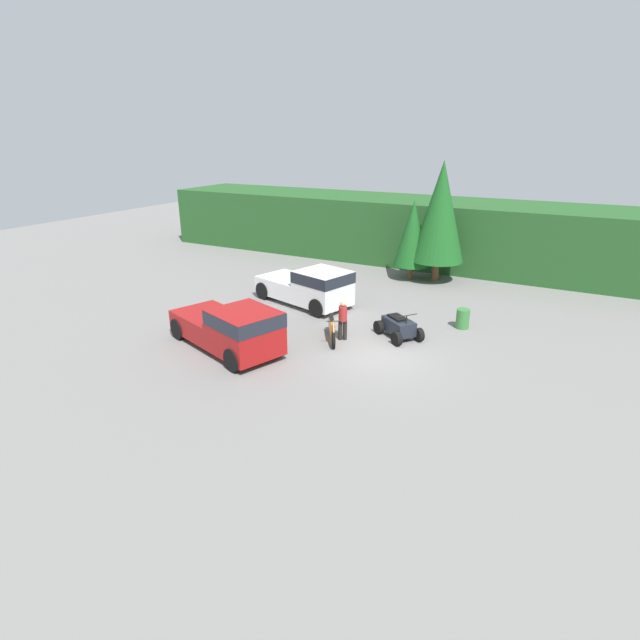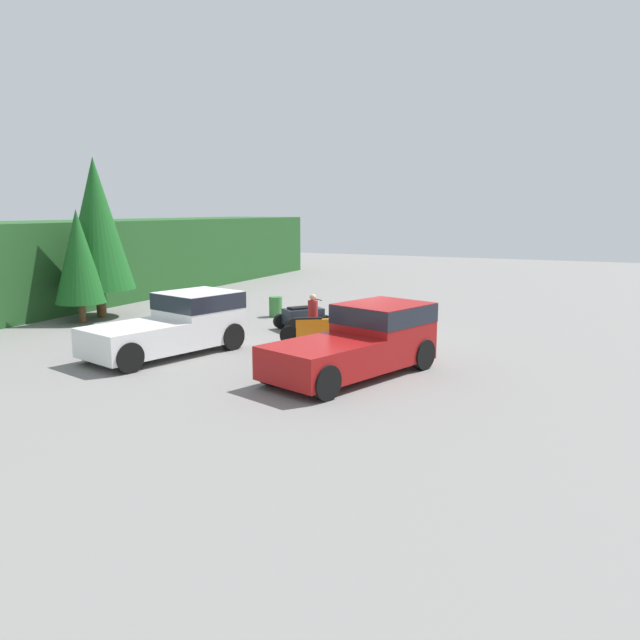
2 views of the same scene
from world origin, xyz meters
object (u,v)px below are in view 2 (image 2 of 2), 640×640
pickup_truck_second (178,322)px  steel_barrel (276,307)px  quad_atv (303,317)px  dirt_bike (314,331)px  rider_person (313,316)px  pickup_truck_red (364,338)px

pickup_truck_second → steel_barrel: bearing=19.2°
quad_atv → steel_barrel: quad_atv is taller
dirt_bike → steel_barrel: dirt_bike is taller
pickup_truck_second → dirt_bike: size_ratio=2.62×
pickup_truck_second → steel_barrel: (7.51, 0.43, -0.58)m
dirt_bike → rider_person: bearing=90.3°
steel_barrel → pickup_truck_red: bearing=-137.4°
rider_person → quad_atv: bearing=96.2°
pickup_truck_red → rider_person: size_ratio=3.36×
pickup_truck_red → quad_atv: bearing=59.7°
dirt_bike → steel_barrel: 6.01m
rider_person → steel_barrel: (4.14, 3.72, -0.49)m
pickup_truck_second → quad_atv: size_ratio=2.32×
pickup_truck_red → rider_person: pickup_truck_red is taller
pickup_truck_red → dirt_bike: (2.94, 2.90, -0.53)m
dirt_bike → steel_barrel: (4.52, 3.95, -0.05)m
pickup_truck_second → dirt_bike: (2.99, -3.52, -0.53)m
pickup_truck_red → pickup_truck_second: bearing=109.9°
quad_atv → pickup_truck_red: bearing=-102.1°
pickup_truck_second → pickup_truck_red: bearing=-73.6°
dirt_bike → pickup_truck_red: bearing=-76.6°
pickup_truck_second → dirt_bike: pickup_truck_second is taller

